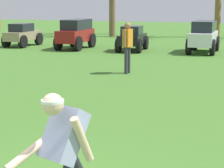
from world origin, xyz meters
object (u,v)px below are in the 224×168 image
Objects in this scene: frisbee_thrower at (65,151)px; teammate_near_sideline at (128,43)px; parked_car_slot_a at (22,34)px; parked_car_slot_d at (204,36)px; parked_car_slot_c at (132,38)px; parked_car_slot_b at (76,33)px.

teammate_near_sideline is (-1.97, 9.02, 0.15)m from frisbee_thrower.
parked_car_slot_a is 0.92× the size of parked_car_slot_d.
frisbee_thrower is at bearing -59.12° from parked_car_slot_a.
parked_car_slot_c is 0.93× the size of parked_car_slot_d.
frisbee_thrower is at bearing -88.61° from parked_car_slot_d.
teammate_near_sideline is 0.65× the size of parked_car_slot_d.
parked_car_slot_a is 0.92× the size of parked_car_slot_b.
teammate_near_sideline is 0.65× the size of parked_car_slot_b.
frisbee_thrower reaches higher than parked_car_slot_a.
frisbee_thrower reaches higher than parked_car_slot_d.
frisbee_thrower reaches higher than parked_car_slot_c.
teammate_near_sideline is 9.29m from parked_car_slot_a.
teammate_near_sideline reaches higher than parked_car_slot_d.
parked_car_slot_c is (-1.46, 5.84, -0.38)m from teammate_near_sideline.
frisbee_thrower is at bearing -77.69° from teammate_near_sideline.
teammate_near_sideline reaches higher than parked_car_slot_b.
parked_car_slot_d reaches higher than parked_car_slot_c.
parked_car_slot_d is at bearing 91.39° from frisbee_thrower.
parked_car_slot_c is at bearing -2.12° from parked_car_slot_a.
parked_car_slot_c is at bearing 104.06° from teammate_near_sideline.
frisbee_thrower is at bearing -67.60° from parked_car_slot_b.
teammate_near_sideline is at bearing -40.67° from parked_car_slot_a.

